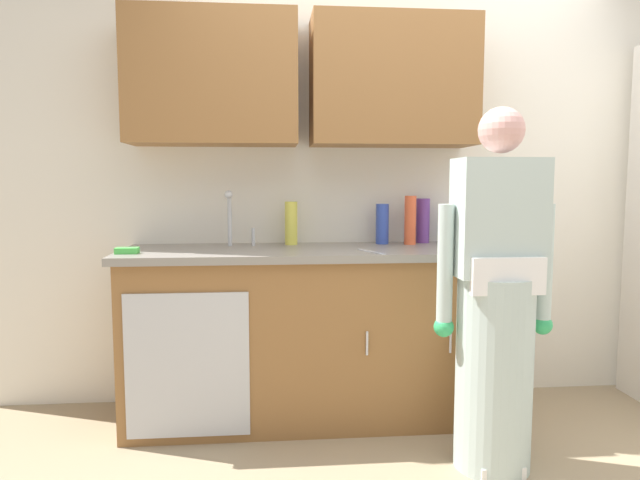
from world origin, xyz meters
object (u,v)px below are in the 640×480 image
(sink, at_px, (236,252))
(bottle_water_short, at_px, (291,223))
(knife_on_counter, at_px, (371,252))
(person_at_sink, at_px, (496,318))
(bottle_soap, at_px, (382,224))
(cup_by_sink, at_px, (455,238))
(sponge, at_px, (127,251))
(bottle_cleaner_spray, at_px, (451,224))
(bottle_dish_liquid, at_px, (423,221))
(bottle_water_tall, at_px, (410,220))

(sink, distance_m, bottle_water_short, 0.39)
(bottle_water_short, bearing_deg, sink, -148.35)
(knife_on_counter, bearing_deg, person_at_sink, 27.32)
(bottle_soap, bearing_deg, knife_on_counter, -109.10)
(bottle_water_short, xyz_separation_m, cup_by_sink, (0.89, -0.23, -0.07))
(cup_by_sink, distance_m, sponge, 1.73)
(cup_by_sink, bearing_deg, sink, 177.82)
(bottle_cleaner_spray, relative_size, bottle_dish_liquid, 0.85)
(bottle_water_short, height_order, bottle_water_tall, bottle_water_tall)
(bottle_water_short, distance_m, sponge, 0.91)
(bottle_cleaner_spray, distance_m, bottle_dish_liquid, 0.16)
(bottle_soap, relative_size, cup_by_sink, 2.16)
(cup_by_sink, height_order, knife_on_counter, cup_by_sink)
(person_at_sink, relative_size, bottle_water_tall, 5.80)
(bottle_cleaner_spray, relative_size, bottle_water_short, 0.90)
(bottle_water_short, height_order, cup_by_sink, bottle_water_short)
(sink, height_order, sponge, sink)
(sponge, bearing_deg, cup_by_sink, 3.55)
(sponge, bearing_deg, bottle_water_short, 22.17)
(person_at_sink, height_order, bottle_dish_liquid, person_at_sink)
(bottle_soap, relative_size, bottle_dish_liquid, 0.89)
(sink, xyz_separation_m, person_at_sink, (1.19, -0.64, -0.23))
(bottle_dish_liquid, relative_size, sponge, 2.38)
(person_at_sink, height_order, bottle_water_tall, person_at_sink)
(bottle_dish_liquid, distance_m, bottle_water_tall, 0.13)
(bottle_water_tall, xyz_separation_m, sponge, (-1.52, -0.29, -0.12))
(sink, relative_size, bottle_cleaner_spray, 2.26)
(bottle_soap, xyz_separation_m, knife_on_counter, (-0.14, -0.40, -0.11))
(person_at_sink, xyz_separation_m, bottle_dish_liquid, (-0.10, 0.87, 0.38))
(bottle_water_short, height_order, knife_on_counter, bottle_water_short)
(person_at_sink, height_order, bottle_cleaner_spray, person_at_sink)
(bottle_cleaner_spray, relative_size, cup_by_sink, 2.07)
(cup_by_sink, distance_m, knife_on_counter, 0.52)
(bottle_water_short, distance_m, bottle_dish_liquid, 0.78)
(bottle_water_tall, relative_size, sponge, 2.54)
(person_at_sink, bearing_deg, bottle_soap, 112.91)
(bottle_soap, bearing_deg, bottle_cleaner_spray, -0.17)
(knife_on_counter, height_order, sponge, sponge)
(person_at_sink, height_order, knife_on_counter, person_at_sink)
(cup_by_sink, xyz_separation_m, sponge, (-1.72, -0.11, -0.04))
(bottle_water_tall, distance_m, cup_by_sink, 0.29)
(cup_by_sink, bearing_deg, person_at_sink, -90.71)
(person_at_sink, relative_size, bottle_dish_liquid, 6.19)
(bottle_soap, distance_m, cup_by_sink, 0.43)
(sink, distance_m, knife_on_counter, 0.73)
(bottle_water_short, xyz_separation_m, bottle_water_tall, (0.68, -0.05, 0.02))
(sink, relative_size, bottle_water_short, 2.03)
(bottle_cleaner_spray, distance_m, sponge, 1.81)
(bottle_water_short, bearing_deg, bottle_water_tall, -4.12)
(bottle_water_tall, height_order, sponge, bottle_water_tall)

